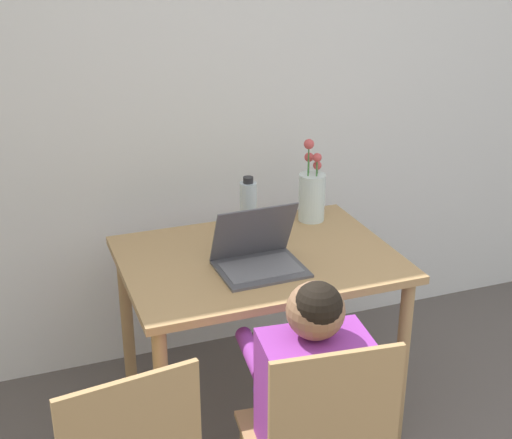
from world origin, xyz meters
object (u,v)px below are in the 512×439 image
flower_vase (312,194)px  person_seated (307,381)px  water_bottle (248,208)px  laptop (258,253)px

flower_vase → person_seated: bearing=-114.8°
flower_vase → water_bottle: (-0.30, -0.05, -0.00)m
person_seated → laptop: (0.03, 0.53, 0.19)m
person_seated → water_bottle: bearing=-91.1°
laptop → flower_vase: 0.51m
person_seated → flower_vase: bearing=-108.7°
person_seated → flower_vase: size_ratio=2.75×
person_seated → flower_vase: (0.40, 0.87, 0.26)m
person_seated → laptop: size_ratio=3.12×
person_seated → water_bottle: size_ratio=4.05×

